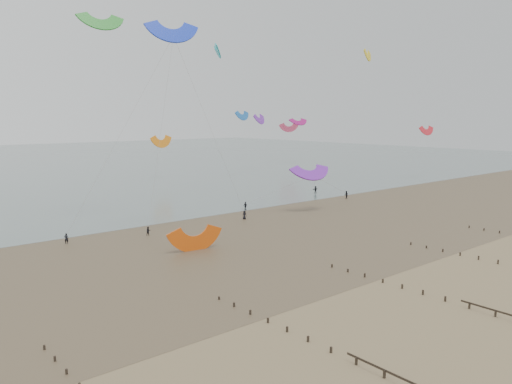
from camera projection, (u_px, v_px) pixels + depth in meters
ground at (392, 300)px, 52.96m from camera, size 500.00×500.00×0.00m
sea_and_shore at (186, 244)px, 76.44m from camera, size 500.00×665.00×0.03m
kitesurfer_lead at (66, 238)px, 76.50m from camera, size 0.73×0.66×1.69m
kitesurfers at (275, 202)px, 108.87m from camera, size 86.64×14.84×1.87m
grounded_kite at (195, 250)px, 72.91m from camera, size 7.93×6.58×3.96m
kites_airborne at (47, 107)px, 114.47m from camera, size 232.80×127.45×37.07m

